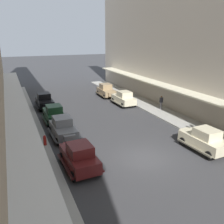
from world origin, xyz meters
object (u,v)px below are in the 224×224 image
parked_car_4 (63,128)px  pedestrian_5 (29,149)px  parked_car_0 (44,100)px  parked_car_6 (79,156)px  pedestrian_2 (15,112)px  parked_car_2 (204,139)px  fire_hydrant (45,140)px  pedestrian_3 (161,102)px  parked_car_5 (124,98)px  parked_car_7 (54,113)px  pedestrian_0 (25,116)px  parked_car_1 (106,90)px

parked_car_4 → pedestrian_5: parked_car_4 is taller
parked_car_0 → pedestrian_5: parked_car_0 is taller
parked_car_0 → parked_car_4: same height
parked_car_6 → pedestrian_2: size_ratio=2.63×
parked_car_2 → pedestrian_5: bearing=164.6°
parked_car_4 → fire_hydrant: size_ratio=5.23×
pedestrian_3 → parked_car_4: bearing=-164.3°
parked_car_4 → parked_car_5: same height
parked_car_0 → fire_hydrant: (-1.69, -11.27, -0.38)m
parked_car_6 → parked_car_7: bearing=89.0°
parked_car_2 → parked_car_6: bearing=172.9°
parked_car_6 → pedestrian_0: size_ratio=2.58×
pedestrian_2 → pedestrian_5: (0.48, -9.62, 0.02)m
parked_car_5 → pedestrian_5: parked_car_5 is taller
parked_car_5 → pedestrian_0: parked_car_5 is taller
parked_car_2 → fire_hydrant: bearing=153.6°
parked_car_0 → pedestrian_0: (-2.72, -5.75, 0.07)m
parked_car_5 → parked_car_2: bearing=-90.0°
parked_car_0 → pedestrian_3: (12.53, -6.57, 0.05)m
fire_hydrant → parked_car_7: bearing=72.2°
parked_car_6 → pedestrian_0: parked_car_6 is taller
parked_car_0 → parked_car_4: size_ratio=1.00×
parked_car_6 → pedestrian_0: 10.22m
parked_car_0 → parked_car_5: same height
parked_car_4 → pedestrian_2: size_ratio=2.62×
parked_car_7 → fire_hydrant: size_ratio=5.20×
parked_car_7 → pedestrian_3: size_ratio=2.60×
parked_car_4 → pedestrian_0: (-2.79, 4.33, 0.07)m
parked_car_4 → parked_car_5: 11.95m
parked_car_2 → parked_car_1: bearing=91.0°
parked_car_6 → parked_car_4: bearing=88.5°
parked_car_2 → pedestrian_0: 16.48m
parked_car_2 → pedestrian_2: (-13.04, 13.08, 0.05)m
pedestrian_2 → pedestrian_3: size_ratio=1.00×
pedestrian_2 → pedestrian_5: 9.64m
parked_car_4 → pedestrian_5: size_ratio=2.57×
parked_car_1 → parked_car_7: (-9.06, -8.14, 0.00)m
pedestrian_2 → parked_car_2: bearing=-45.1°
pedestrian_0 → parked_car_5: bearing=14.0°
fire_hydrant → pedestrian_0: bearing=100.5°
parked_car_5 → pedestrian_3: 4.93m
pedestrian_0 → pedestrian_2: pedestrian_0 is taller
parked_car_1 → parked_car_2: (0.32, -19.26, 0.00)m
parked_car_4 → parked_car_7: bearing=89.6°
parked_car_7 → pedestrian_0: bearing=-179.1°
parked_car_1 → parked_car_4: bearing=-126.0°
parked_car_7 → pedestrian_0: size_ratio=2.55×
fire_hydrant → pedestrian_5: size_ratio=0.49×
pedestrian_5 → pedestrian_2: bearing=92.8°
parked_car_0 → pedestrian_5: (-3.07, -13.36, 0.07)m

